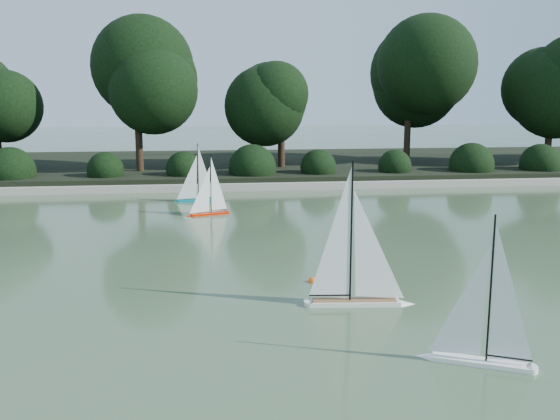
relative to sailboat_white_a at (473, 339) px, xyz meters
name	(u,v)px	position (x,y,z in m)	size (l,w,h in m)	color
ground	(315,311)	(-1.18, 1.52, -0.23)	(80.00, 80.00, 0.00)	#304429
pond_coping	(254,186)	(-1.18, 10.52, -0.14)	(40.00, 0.35, 0.18)	gray
far_bank	(244,166)	(-1.18, 14.52, -0.08)	(40.00, 8.00, 0.30)	black
tree_line	(289,85)	(0.05, 12.96, 2.41)	(26.31, 3.93, 4.39)	black
shrub_hedge	(251,168)	(-1.18, 11.42, 0.22)	(29.10, 1.10, 1.10)	black
sailboat_white_a	(473,339)	(0.00, 0.00, 0.00)	(1.02, 0.60, 1.47)	white
sailboat_white_b	(363,282)	(-0.59, 1.68, 0.05)	(1.32, 0.33, 1.79)	white
sailboat_orange	(206,205)	(-2.38, 7.35, -0.03)	(0.93, 0.43, 1.29)	red
sailboat_teal	(193,192)	(-2.66, 8.98, -0.01)	(1.02, 0.21, 1.40)	#03778B
race_buoy	(313,282)	(-1.01, 2.62, -0.23)	(0.13, 0.13, 0.13)	#FF5B0D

